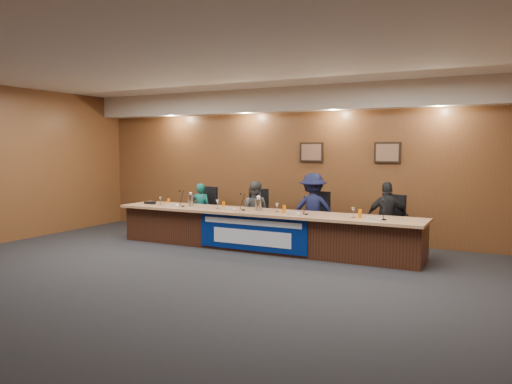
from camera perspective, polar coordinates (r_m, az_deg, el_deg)
floor at (r=7.61m, az=-7.62°, el=-9.78°), size 10.00×10.00×0.00m
ceiling at (r=7.46m, az=-7.92°, el=14.71°), size 10.00×8.00×0.04m
wall_back at (r=10.88m, az=4.45°, el=3.25°), size 10.00×0.04×3.20m
soffit at (r=10.69m, az=3.97°, el=10.46°), size 10.00×0.50×0.50m
dais_body at (r=9.56m, az=0.65°, el=-4.53°), size 6.00×0.80×0.70m
dais_top at (r=9.46m, az=0.51°, el=-2.33°), size 6.10×0.95×0.05m
banner at (r=9.19m, az=-0.52°, el=-4.73°), size 2.20×0.02×0.65m
banner_text_upper at (r=9.14m, az=-0.56°, el=-3.51°), size 2.00×0.01×0.10m
banner_text_lower at (r=9.19m, az=-0.56°, el=-5.23°), size 1.60×0.01×0.28m
wall_photo_left at (r=10.70m, az=6.37°, el=4.54°), size 0.52×0.04×0.42m
wall_photo_right at (r=10.23m, az=14.79°, el=4.38°), size 0.52×0.04×0.42m
panelist_a at (r=11.06m, az=-6.33°, el=-2.01°), size 0.50×0.41×1.17m
panelist_b at (r=10.38m, az=-0.18°, el=-2.23°), size 0.66×0.54×1.25m
panelist_c at (r=9.84m, az=6.52°, el=-2.08°), size 1.06×0.81×1.45m
panelist_d at (r=9.43m, az=14.77°, el=-2.90°), size 0.84×0.58×1.33m
office_chair_a at (r=11.15m, az=-6.04°, el=-2.49°), size 0.57×0.57×0.08m
office_chair_b at (r=10.48m, az=0.07°, el=-2.95°), size 0.59×0.59×0.08m
office_chair_c at (r=9.96m, az=6.71°, el=-3.41°), size 0.57×0.57×0.08m
office_chair_d at (r=9.56m, az=14.88°, el=-3.91°), size 0.62×0.62×0.08m
nameplate_a at (r=10.24m, az=-9.62°, el=-1.44°), size 0.24×0.08×0.10m
microphone_a at (r=10.25m, az=-8.35°, el=-1.61°), size 0.07×0.07×0.02m
juice_glass_a at (r=10.48m, az=-9.96°, el=-1.13°), size 0.06×0.06×0.15m
water_glass_a at (r=10.60m, az=-10.87°, el=-0.99°), size 0.08×0.08×0.18m
nameplate_b at (r=9.49m, az=-3.21°, el=-1.89°), size 0.24×0.08×0.10m
microphone_b at (r=9.54m, az=-1.46°, el=-2.06°), size 0.07×0.07×0.02m
juice_glass_b at (r=9.75m, az=-3.72°, el=-1.52°), size 0.06×0.06×0.15m
water_glass_b at (r=9.85m, az=-4.42°, el=-1.38°), size 0.08×0.08×0.18m
nameplate_c at (r=8.88m, az=4.09°, el=-2.38°), size 0.24×0.08×0.10m
microphone_c at (r=8.98m, az=5.78°, el=-2.53°), size 0.07×0.07×0.02m
juice_glass_c at (r=9.15m, az=3.24°, el=-1.96°), size 0.06×0.06×0.15m
water_glass_c at (r=9.27m, az=2.43°, el=-1.77°), size 0.08×0.08×0.18m
nameplate_d at (r=8.42m, az=13.14°, el=-2.91°), size 0.24×0.08×0.10m
microphone_d at (r=8.54m, az=14.43°, el=-3.07°), size 0.07×0.07×0.02m
juice_glass_d at (r=8.68m, az=11.78°, el=-2.44°), size 0.06×0.06×0.15m
water_glass_d at (r=8.69m, az=11.06°, el=-2.32°), size 0.08×0.08×0.18m
carafe_left at (r=10.28m, az=-7.44°, el=-0.96°), size 0.11×0.11×0.24m
carafe_mid at (r=9.50m, az=0.31°, el=-1.47°), size 0.13×0.13×0.22m
speakerphone at (r=10.87m, az=-11.85°, el=-1.21°), size 0.32×0.32×0.05m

